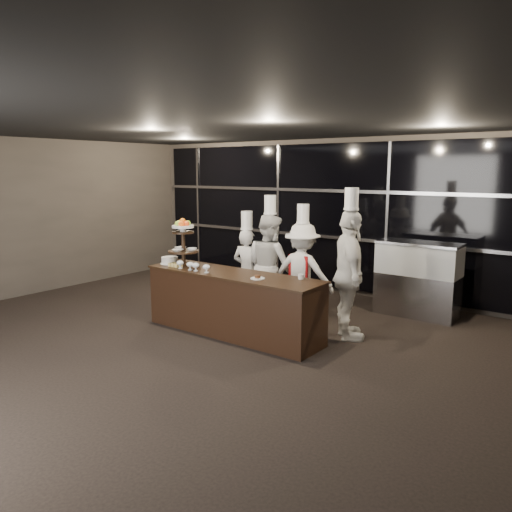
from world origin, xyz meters
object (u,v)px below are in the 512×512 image
Objects in this scene: chef_b at (270,265)px; layer_cake at (170,260)px; chef_a at (247,269)px; buffet_counter at (233,303)px; display_stand at (183,239)px; chef_d at (349,274)px; display_case at (418,275)px; chef_c at (302,272)px.

layer_cake is at bearing -137.21° from chef_b.
chef_a reaches higher than layer_cake.
buffet_counter is 3.81× the size of display_stand.
chef_d is at bearing -4.53° from chef_a.
chef_b is at bearing 8.43° from chef_a.
display_stand reaches higher than buffet_counter.
layer_cake is at bearing -177.74° from buffet_counter.
chef_b reaches higher than layer_cake.
display_stand is 0.43× the size of chef_a.
display_case is at bearing 38.22° from chef_b.
display_stand is 1.47m from chef_b.
display_stand is at bearing 10.65° from layer_cake.
display_stand is 3.88m from display_case.
chef_a is (-0.51, 0.98, 0.29)m from buffet_counter.
layer_cake is 0.14× the size of chef_d.
display_case is at bearing 40.04° from layer_cake.
layer_cake is at bearing -162.06° from chef_d.
chef_c is 1.04m from chef_d.
buffet_counter is at bearing -150.25° from chef_d.
chef_a is 0.80× the size of chef_d.
buffet_counter is at bearing -62.84° from chef_a.
chef_b reaches higher than buffet_counter.
chef_b is 1.55m from chef_d.
chef_b is at bearing -168.95° from chef_c.
chef_a is at bearing 175.47° from chef_d.
chef_a reaches higher than display_case.
chef_d reaches higher than chef_c.
chef_d is at bearing -18.43° from chef_c.
layer_cake is 0.15× the size of chef_b.
buffet_counter is at bearing 2.26° from layer_cake.
buffet_counter is 1.33m from display_stand.
chef_c is (0.98, 0.17, 0.05)m from chef_a.
chef_c is at bearing 9.91° from chef_a.
display_stand is at bearing -116.68° from chef_a.
display_stand is 0.56× the size of display_case.
buffet_counter is 1.12m from chef_b.
chef_b is at bearing -141.78° from display_case.
layer_cake is 0.23× the size of display_case.
chef_a reaches higher than buffet_counter.
display_case is 0.61× the size of chef_d.
display_case is (3.11, 2.61, -0.29)m from layer_cake.
buffet_counter is 1.29m from chef_c.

